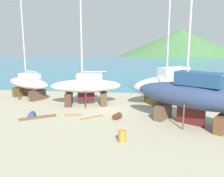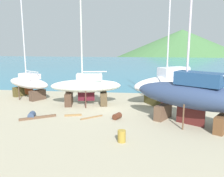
# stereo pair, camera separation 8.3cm
# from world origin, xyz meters

# --- Properties ---
(ground_plane) EXTENTS (40.29, 40.29, 0.00)m
(ground_plane) POSITION_xyz_m (0.00, -3.01, 0.00)
(ground_plane) COLOR tan
(sea_water) EXTENTS (130.86, 71.41, 0.01)m
(sea_water) POSITION_xyz_m (0.00, 42.77, 0.00)
(sea_water) COLOR teal
(sea_water) RESTS_ON ground
(headland_hill) EXTENTS (128.00, 128.00, 27.11)m
(headland_hill) POSITION_xyz_m (29.37, 132.76, 0.00)
(headland_hill) COLOR #45743F
(headland_hill) RESTS_ON ground
(sailboat_far_slipway) EXTENTS (9.13, 7.13, 14.03)m
(sailboat_far_slipway) POSITION_xyz_m (7.03, 2.62, 2.14)
(sailboat_far_slipway) COLOR #453E1D
(sailboat_far_slipway) RESTS_ON ground
(sailboat_small_center) EXTENTS (7.75, 3.75, 13.47)m
(sailboat_small_center) POSITION_xyz_m (-1.95, 0.52, 2.03)
(sailboat_small_center) COLOR #463023
(sailboat_small_center) RESTS_ON ground
(sailboat_mid_port) EXTENTS (7.16, 5.71, 12.22)m
(sailboat_mid_port) POSITION_xyz_m (-9.53, 2.90, 1.80)
(sailboat_mid_port) COLOR #4D421F
(sailboat_mid_port) RESTS_ON ground
(sailboat_large_starboard) EXTENTS (9.70, 7.53, 14.96)m
(sailboat_large_starboard) POSITION_xyz_m (7.88, -4.82, 2.48)
(sailboat_large_starboard) COLOR brown
(sailboat_large_starboard) RESTS_ON ground
(worker) EXTENTS (0.37, 0.49, 1.58)m
(worker) POSITION_xyz_m (12.36, 3.02, 0.82)
(worker) COLOR orange
(worker) RESTS_ON ground
(barrel_tar_black) EXTENTS (0.79, 0.79, 0.83)m
(barrel_tar_black) POSITION_xyz_m (2.52, -8.89, 0.41)
(barrel_tar_black) COLOR olive
(barrel_tar_black) RESTS_ON ground
(barrel_tipped_right) EXTENTS (0.71, 0.92, 0.56)m
(barrel_tipped_right) POSITION_xyz_m (-5.82, -4.59, 0.28)
(barrel_tipped_right) COLOR #334462
(barrel_tipped_right) RESTS_ON ground
(barrel_tipped_left) EXTENTS (0.85, 0.96, 0.53)m
(barrel_tipped_left) POSITION_xyz_m (1.77, -3.99, 0.26)
(barrel_tipped_left) COLOR #52291A
(barrel_tipped_left) RESTS_ON ground
(timber_long_aft) EXTENTS (1.55, 0.58, 0.16)m
(timber_long_aft) POSITION_xyz_m (-2.33, -3.56, 0.08)
(timber_long_aft) COLOR olive
(timber_long_aft) RESTS_ON ground
(timber_short_skew) EXTENTS (2.84, 1.85, 0.19)m
(timber_short_skew) POSITION_xyz_m (-5.24, -4.64, 0.10)
(timber_short_skew) COLOR brown
(timber_short_skew) RESTS_ON ground
(timber_plank_far) EXTENTS (1.78, 1.50, 0.10)m
(timber_plank_far) POSITION_xyz_m (-0.53, -3.93, 0.05)
(timber_plank_far) COLOR olive
(timber_plank_far) RESTS_ON ground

